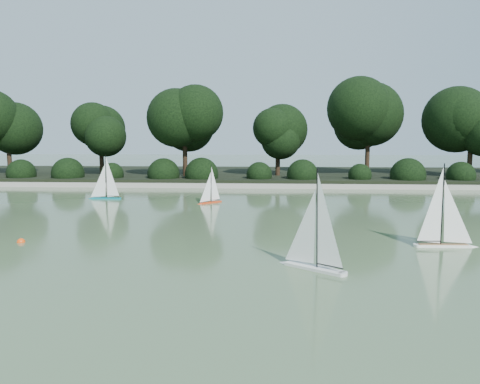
# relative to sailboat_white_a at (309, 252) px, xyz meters

# --- Properties ---
(ground) EXTENTS (80.00, 80.00, 0.00)m
(ground) POSITION_rel_sailboat_white_a_xyz_m (-1.23, 1.98, -0.26)
(ground) COLOR #38492B
(ground) RESTS_ON ground
(pond_coping) EXTENTS (40.00, 0.35, 0.18)m
(pond_coping) POSITION_rel_sailboat_white_a_xyz_m (-1.23, 10.98, -0.17)
(pond_coping) COLOR gray
(pond_coping) RESTS_ON ground
(far_bank) EXTENTS (40.00, 8.00, 0.30)m
(far_bank) POSITION_rel_sailboat_white_a_xyz_m (-1.23, 14.98, -0.11)
(far_bank) COLOR black
(far_bank) RESTS_ON ground
(tree_line) EXTENTS (26.31, 3.93, 4.39)m
(tree_line) POSITION_rel_sailboat_white_a_xyz_m (0.00, 13.42, 2.38)
(tree_line) COLOR black
(tree_line) RESTS_ON ground
(shrub_hedge) EXTENTS (29.10, 1.10, 1.10)m
(shrub_hedge) POSITION_rel_sailboat_white_a_xyz_m (-1.23, 11.88, 0.19)
(shrub_hedge) COLOR black
(shrub_hedge) RESTS_ON ground
(sailboat_white_a) EXTENTS (1.07, 0.86, 1.67)m
(sailboat_white_a) POSITION_rel_sailboat_white_a_xyz_m (0.00, 0.00, 0.00)
(sailboat_white_a) COLOR silver
(sailboat_white_a) RESTS_ON ground
(sailboat_white_b) EXTENTS (1.20, 0.23, 1.64)m
(sailboat_white_b) POSITION_rel_sailboat_white_a_xyz_m (2.69, 1.58, -0.01)
(sailboat_white_b) COLOR white
(sailboat_white_b) RESTS_ON ground
(sailboat_orange) EXTENTS (0.73, 0.71, 1.24)m
(sailboat_orange) POSITION_rel_sailboat_white_a_xyz_m (-2.45, 6.87, -0.07)
(sailboat_orange) COLOR red
(sailboat_orange) RESTS_ON ground
(sailboat_teal) EXTENTS (1.11, 0.19, 1.52)m
(sailboat_teal) POSITION_rel_sailboat_white_a_xyz_m (-5.98, 7.59, -0.02)
(sailboat_teal) COLOR #09707F
(sailboat_teal) RESTS_ON ground
(race_buoy) EXTENTS (0.15, 0.15, 0.15)m
(race_buoy) POSITION_rel_sailboat_white_a_xyz_m (-5.41, 1.46, -0.26)
(race_buoy) COLOR #F9490D
(race_buoy) RESTS_ON ground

